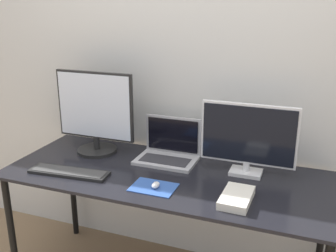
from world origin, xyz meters
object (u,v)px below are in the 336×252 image
monitor_right (248,138)px  laptop (169,150)px  monitor_left (95,113)px  book (237,198)px  mouse (156,185)px  keyboard (69,172)px

monitor_right → laptop: size_ratio=1.46×
monitor_left → book: bearing=-18.9°
laptop → book: size_ratio=1.47×
mouse → monitor_left: bearing=147.7°
keyboard → mouse: size_ratio=7.76×
monitor_left → mouse: bearing=-32.3°
laptop → monitor_left: bearing=-174.3°
monitor_left → monitor_right: 0.94m
mouse → monitor_right: bearing=40.5°
monitor_right → keyboard: (-0.92, -0.34, -0.20)m
laptop → keyboard: size_ratio=0.76×
monitor_right → book: size_ratio=2.15×
monitor_right → book: (0.01, -0.33, -0.19)m
monitor_left → monitor_right: (0.94, 0.00, -0.04)m
monitor_left → laptop: size_ratio=1.44×
laptop → keyboard: (-0.44, -0.39, -0.05)m
keyboard → book: (0.93, 0.02, 0.01)m
book → monitor_right: bearing=92.3°
monitor_left → monitor_right: bearing=0.0°
mouse → book: (0.41, 0.02, -0.00)m
monitor_right → laptop: monitor_right is taller
laptop → monitor_right: bearing=-5.6°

